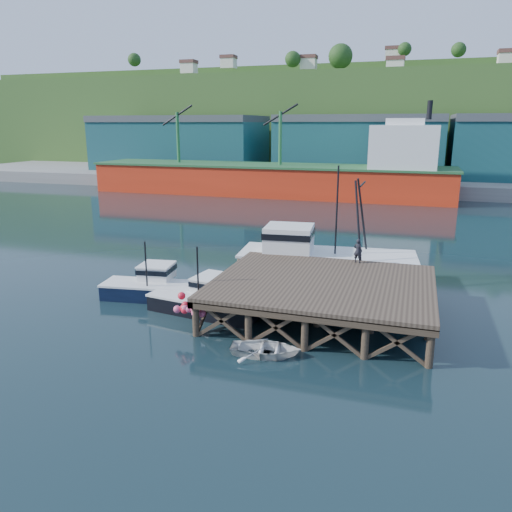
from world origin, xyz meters
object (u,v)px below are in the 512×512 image
at_px(boat_black, 208,299).
at_px(dinghy, 266,349).
at_px(trawler, 323,258).
at_px(boat_navy, 153,285).
at_px(dockworker, 358,251).

relative_size(boat_black, dinghy, 2.07).
height_order(trawler, dinghy, trawler).
relative_size(boat_navy, boat_black, 0.91).
xyz_separation_m(boat_navy, dockworker, (12.17, 4.40, 2.12)).
xyz_separation_m(boat_black, trawler, (5.34, 7.77, 0.89)).
bearing_deg(boat_black, dockworker, 44.43).
xyz_separation_m(boat_navy, trawler, (9.63, 6.50, 0.88)).
bearing_deg(dockworker, boat_navy, 29.51).
xyz_separation_m(boat_black, dinghy, (4.90, -4.53, -0.41)).
height_order(trawler, dockworker, trawler).
height_order(boat_black, trawler, trawler).
distance_m(trawler, dockworker, 3.53).
xyz_separation_m(trawler, dinghy, (-0.44, -12.30, -1.30)).
bearing_deg(trawler, dinghy, -97.53).
height_order(boat_navy, boat_black, boat_black).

